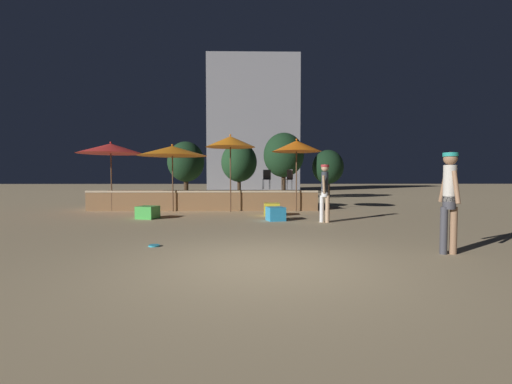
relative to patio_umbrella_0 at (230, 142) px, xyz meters
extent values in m
plane|color=tan|center=(0.99, -8.34, -2.84)|extent=(120.00, 120.00, 0.00)
cube|color=olive|center=(-1.19, 1.70, -2.45)|extent=(9.65, 2.76, 0.77)
cube|color=#CCB793|center=(-1.19, 0.36, -2.03)|extent=(9.65, 0.12, 0.08)
cylinder|color=brown|center=(0.00, 0.00, -1.53)|extent=(0.05, 0.05, 2.62)
cone|color=orange|center=(0.00, 0.00, 0.01)|extent=(2.00, 2.00, 0.44)
sphere|color=orange|center=(0.00, 0.00, 0.27)|extent=(0.08, 0.08, 0.08)
cylinder|color=brown|center=(-4.94, 0.34, -1.65)|extent=(0.05, 0.05, 2.38)
cone|color=red|center=(-4.94, 0.34, -0.25)|extent=(2.65, 2.65, 0.41)
sphere|color=red|center=(-4.94, 0.34, 0.00)|extent=(0.08, 0.08, 0.08)
cylinder|color=brown|center=(-2.39, 0.22, -1.69)|extent=(0.05, 0.05, 2.28)
cone|color=orange|center=(-2.39, 0.22, -0.35)|extent=(2.82, 2.82, 0.40)
sphere|color=orange|center=(-2.39, 0.22, -0.11)|extent=(0.08, 0.08, 0.08)
cylinder|color=brown|center=(2.70, 0.16, -1.61)|extent=(0.05, 0.05, 2.45)
cone|color=orange|center=(2.70, 0.16, -0.15)|extent=(2.02, 2.02, 0.45)
sphere|color=orange|center=(2.70, 0.16, 0.11)|extent=(0.08, 0.08, 0.08)
cube|color=yellow|center=(1.59, -1.38, -2.60)|extent=(0.57, 0.57, 0.46)
cube|color=#4CC651|center=(-2.71, -2.17, -2.62)|extent=(0.75, 0.75, 0.43)
cube|color=#2D9EDB|center=(1.63, -2.80, -2.61)|extent=(0.65, 0.65, 0.45)
cylinder|color=#3F3F47|center=(4.39, -7.64, -2.40)|extent=(0.13, 0.13, 0.88)
cylinder|color=#997051|center=(4.57, -7.63, -2.40)|extent=(0.13, 0.13, 0.88)
cylinder|color=#3F3F47|center=(4.48, -7.64, -1.88)|extent=(0.23, 0.23, 0.24)
cylinder|color=beige|center=(4.48, -7.64, -1.52)|extent=(0.23, 0.23, 0.67)
cylinder|color=#997051|center=(4.49, -7.82, -1.59)|extent=(0.09, 0.22, 0.60)
cylinder|color=#997051|center=(4.47, -7.45, -1.59)|extent=(0.09, 0.24, 0.60)
sphere|color=#997051|center=(4.48, -7.64, -1.07)|extent=(0.24, 0.24, 0.24)
cylinder|color=teal|center=(4.48, -7.64, -0.99)|extent=(0.26, 0.26, 0.07)
cylinder|color=white|center=(3.05, -3.20, -2.41)|extent=(0.13, 0.13, 0.84)
cylinder|color=tan|center=(3.22, -3.26, -2.41)|extent=(0.13, 0.13, 0.84)
cylinder|color=white|center=(3.13, -3.23, -1.91)|extent=(0.22, 0.22, 0.24)
cylinder|color=#333842|center=(3.13, -3.23, -1.57)|extent=(0.22, 0.22, 0.65)
cylinder|color=tan|center=(3.07, -3.40, -1.64)|extent=(0.16, 0.25, 0.57)
cylinder|color=tan|center=(3.20, -3.07, -1.64)|extent=(0.15, 0.23, 0.58)
sphere|color=tan|center=(3.13, -3.23, -1.13)|extent=(0.23, 0.23, 0.23)
cylinder|color=#B22D33|center=(3.13, -3.23, -1.06)|extent=(0.25, 0.25, 0.07)
cylinder|color=#47474C|center=(2.22, 1.28, -1.76)|extent=(0.02, 0.02, 0.45)
cylinder|color=#47474C|center=(2.41, 1.05, -1.76)|extent=(0.02, 0.02, 0.45)
cylinder|color=#47474C|center=(2.46, 1.47, -1.76)|extent=(0.02, 0.02, 0.45)
cylinder|color=#47474C|center=(2.65, 1.23, -1.76)|extent=(0.02, 0.02, 0.45)
cylinder|color=#47474C|center=(2.44, 1.26, -1.54)|extent=(0.40, 0.40, 0.02)
cube|color=#47474C|center=(2.57, 1.36, -1.31)|extent=(0.24, 0.30, 0.45)
cylinder|color=#2D3338|center=(1.37, 1.80, -1.76)|extent=(0.02, 0.02, 0.45)
cylinder|color=#2D3338|center=(1.67, 1.75, -1.76)|extent=(0.02, 0.02, 0.45)
cylinder|color=#2D3338|center=(1.43, 2.10, -1.76)|extent=(0.02, 0.02, 0.45)
cylinder|color=#2D3338|center=(1.72, 2.04, -1.76)|extent=(0.02, 0.02, 0.45)
cylinder|color=#2D3338|center=(1.55, 1.92, -1.54)|extent=(0.40, 0.40, 0.02)
cube|color=#2D3338|center=(1.58, 2.09, -1.31)|extent=(0.36, 0.10, 0.45)
cylinder|color=#33B2D8|center=(-1.18, -6.86, -2.82)|extent=(0.22, 0.22, 0.03)
cylinder|color=#3D2B1C|center=(-3.20, 7.47, -2.17)|extent=(0.28, 0.28, 1.33)
ellipsoid|color=#19381E|center=(-3.20, 7.47, -0.48)|extent=(2.26, 2.26, 2.49)
cylinder|color=#3D2B1C|center=(2.96, 8.28, -2.01)|extent=(0.28, 0.28, 1.65)
ellipsoid|color=#19381E|center=(2.96, 8.28, -0.01)|extent=(2.60, 2.60, 2.86)
cylinder|color=#3D2B1C|center=(5.96, 8.80, -2.26)|extent=(0.28, 0.28, 1.14)
ellipsoid|color=black|center=(5.96, 8.80, -0.77)|extent=(2.06, 2.06, 2.26)
cylinder|color=#3D2B1C|center=(-0.07, 12.60, -2.19)|extent=(0.28, 0.28, 1.30)
ellipsoid|color=#1E4223|center=(-0.07, 12.60, -0.30)|extent=(2.75, 2.75, 3.02)
cube|color=gray|center=(1.10, 20.89, 3.72)|extent=(8.89, 4.51, 13.12)
camera|label=1|loc=(0.81, -13.87, -1.39)|focal=24.00mm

